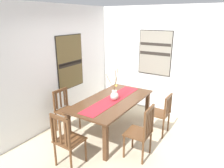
{
  "coord_description": "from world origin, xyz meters",
  "views": [
    {
      "loc": [
        -3.26,
        -1.65,
        2.42
      ],
      "look_at": [
        0.25,
        0.55,
        1.08
      ],
      "focal_mm": 33.33,
      "sensor_mm": 36.0,
      "label": 1
    }
  ],
  "objects": [
    {
      "name": "dining_table",
      "position": [
        0.22,
        0.53,
        0.65
      ],
      "size": [
        1.98,
        1.03,
        0.75
      ],
      "color": "#51331E",
      "rests_on": "ground_plane"
    },
    {
      "name": "centerpiece_vase",
      "position": [
        0.22,
        0.47,
        0.86
      ],
      "size": [
        0.29,
        0.31,
        0.68
      ],
      "color": "silver",
      "rests_on": "dining_table"
    },
    {
      "name": "ground_plane",
      "position": [
        0.0,
        0.0,
        -0.01
      ],
      "size": [
        6.4,
        6.4,
        0.03
      ],
      "primitive_type": "cube",
      "color": "beige"
    },
    {
      "name": "chair_2",
      "position": [
        -1.14,
        0.55,
        0.5
      ],
      "size": [
        0.43,
        0.43,
        0.98
      ],
      "color": "brown",
      "rests_on": "ground_plane"
    },
    {
      "name": "wall_back",
      "position": [
        0.0,
        1.86,
        1.35
      ],
      "size": [
        6.4,
        0.12,
        2.7
      ],
      "primitive_type": "cube",
      "color": "white",
      "rests_on": "ground_plane"
    },
    {
      "name": "painting_on_back_wall",
      "position": [
        0.34,
        1.79,
        1.39
      ],
      "size": [
        0.84,
        0.05,
        1.28
      ],
      "color": "black"
    },
    {
      "name": "painting_on_side_wall",
      "position": [
        1.79,
        0.23,
        1.55
      ],
      "size": [
        0.05,
        0.87,
        1.12
      ],
      "color": "black"
    },
    {
      "name": "chair_3",
      "position": [
        0.69,
        -0.4,
        0.48
      ],
      "size": [
        0.42,
        0.42,
        0.9
      ],
      "color": "brown",
      "rests_on": "ground_plane"
    },
    {
      "name": "chair_1",
      "position": [
        -0.27,
        1.43,
        0.48
      ],
      "size": [
        0.43,
        0.43,
        0.93
      ],
      "color": "brown",
      "rests_on": "ground_plane"
    },
    {
      "name": "chair_0",
      "position": [
        -0.28,
        -0.39,
        0.52
      ],
      "size": [
        0.43,
        0.43,
        0.99
      ],
      "color": "brown",
      "rests_on": "ground_plane"
    },
    {
      "name": "wall_side",
      "position": [
        1.86,
        0.0,
        1.35
      ],
      "size": [
        0.12,
        6.4,
        2.7
      ],
      "primitive_type": "cube",
      "color": "white",
      "rests_on": "ground_plane"
    },
    {
      "name": "table_runner",
      "position": [
        0.22,
        0.53,
        0.75
      ],
      "size": [
        1.82,
        0.36,
        0.01
      ],
      "primitive_type": "cube",
      "color": "#B7232D",
      "rests_on": "dining_table"
    }
  ]
}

